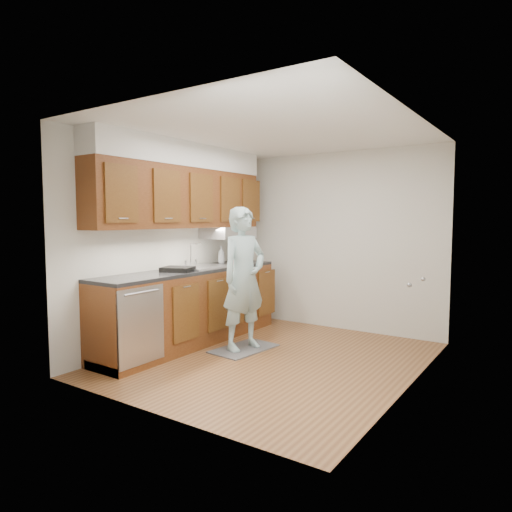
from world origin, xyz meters
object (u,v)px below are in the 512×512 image
Objects in this scene: person at (244,269)px; steel_can at (236,260)px; soap_bottle_a at (221,255)px; dish_rack at (178,269)px; soda_can at (234,261)px; soap_bottle_b at (236,258)px.

person reaches higher than steel_can.
soap_bottle_a reaches higher than steel_can.
person reaches higher than dish_rack.
soap_bottle_a is 2.25× the size of soda_can.
soap_bottle_b is 1.05m from dish_rack.
person is 9.90× the size of soap_bottle_b.
soda_can reaches higher than dish_rack.
person is 0.78m from soda_can.
soap_bottle_b is at bearing -49.66° from steel_can.
steel_can is (-0.61, 0.66, 0.02)m from person.
soda_can is at bearing 60.16° from person.
steel_can is at bearing 115.12° from soda_can.
dish_rack is (0.19, -1.08, -0.09)m from soap_bottle_a.
steel_can is at bearing 130.34° from soap_bottle_b.
soap_bottle_b is 0.55× the size of dish_rack.
soap_bottle_a is 0.25m from steel_can.
person is 18.16× the size of steel_can.
soap_bottle_b reaches higher than dish_rack.
soap_bottle_b is 0.09m from soda_can.
steel_can is at bearing 1.03° from soap_bottle_a.
soap_bottle_a is at bearing 67.01° from person.
steel_can is (0.24, 0.00, -0.07)m from soap_bottle_a.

